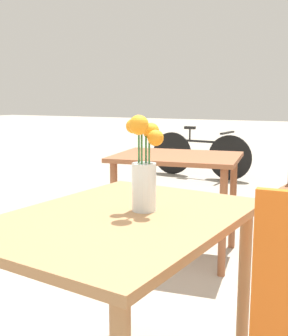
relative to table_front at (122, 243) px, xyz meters
name	(u,v)px	position (x,y,z in m)	size (l,w,h in m)	color
table_front	(122,243)	(0.00, 0.00, 0.00)	(0.81, 1.05, 0.73)	#9E7047
flower_vase	(144,172)	(0.05, 0.08, 0.25)	(0.15, 0.15, 0.35)	silver
table_back	(177,172)	(-0.41, 1.49, -0.01)	(0.95, 0.79, 0.73)	brown
bicycle	(200,154)	(-1.29, 4.47, -0.29)	(1.52, 0.44, 0.72)	black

